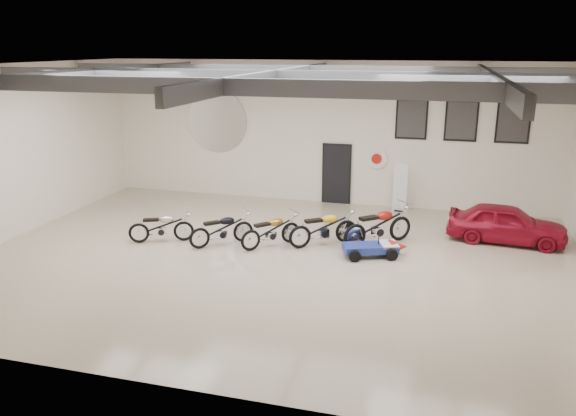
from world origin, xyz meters
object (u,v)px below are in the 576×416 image
(vintage_car, at_px, (507,223))
(motorcycle_yellow, at_px, (323,227))
(banner_stand, at_px, (400,186))
(motorcycle_silver, at_px, (161,226))
(motorcycle_black, at_px, (222,229))
(motorcycle_red, at_px, (378,225))
(go_kart, at_px, (376,245))
(motorcycle_gold, at_px, (271,230))

(vintage_car, bearing_deg, motorcycle_yellow, 113.81)
(banner_stand, height_order, motorcycle_yellow, banner_stand)
(motorcycle_silver, height_order, motorcycle_yellow, motorcycle_yellow)
(vintage_car, bearing_deg, motorcycle_black, 112.63)
(motorcycle_red, relative_size, vintage_car, 0.68)
(motorcycle_black, distance_m, go_kart, 4.35)
(banner_stand, distance_m, motorcycle_gold, 5.58)
(motorcycle_black, bearing_deg, motorcycle_yellow, -27.13)
(motorcycle_black, xyz_separation_m, motorcycle_gold, (1.39, 0.25, -0.00))
(motorcycle_silver, relative_size, motorcycle_red, 0.81)
(banner_stand, bearing_deg, motorcycle_red, -86.95)
(motorcycle_silver, relative_size, go_kart, 1.02)
(banner_stand, xyz_separation_m, motorcycle_gold, (-3.22, -4.54, -0.39))
(motorcycle_silver, distance_m, motorcycle_black, 1.80)
(motorcycle_silver, distance_m, go_kart, 6.14)
(motorcycle_red, relative_size, go_kart, 1.26)
(banner_stand, distance_m, vintage_car, 4.01)
(banner_stand, height_order, motorcycle_silver, banner_stand)
(banner_stand, relative_size, motorcycle_red, 0.78)
(motorcycle_gold, xyz_separation_m, vintage_car, (6.43, 2.17, 0.08))
(banner_stand, height_order, motorcycle_red, banner_stand)
(go_kart, bearing_deg, vintage_car, 10.40)
(motorcycle_silver, xyz_separation_m, motorcycle_gold, (3.17, 0.45, 0.01))
(motorcycle_gold, relative_size, vintage_car, 0.57)
(motorcycle_black, height_order, vintage_car, vintage_car)
(motorcycle_gold, bearing_deg, motorcycle_silver, 141.13)
(motorcycle_gold, relative_size, go_kart, 1.04)
(banner_stand, bearing_deg, go_kart, -85.06)
(go_kart, bearing_deg, motorcycle_silver, 162.89)
(motorcycle_yellow, height_order, go_kart, motorcycle_yellow)
(motorcycle_silver, xyz_separation_m, vintage_car, (9.61, 2.62, 0.09))
(motorcycle_red, distance_m, vintage_car, 3.74)
(motorcycle_silver, bearing_deg, motorcycle_black, -16.83)
(banner_stand, height_order, motorcycle_black, banner_stand)
(motorcycle_black, relative_size, motorcycle_red, 0.84)
(banner_stand, relative_size, motorcycle_silver, 0.96)
(motorcycle_black, bearing_deg, motorcycle_silver, 144.41)
(vintage_car, bearing_deg, go_kart, 127.27)
(motorcycle_yellow, bearing_deg, go_kart, -53.58)
(banner_stand, bearing_deg, motorcycle_black, -125.58)
(motorcycle_yellow, relative_size, vintage_car, 0.62)
(motorcycle_gold, height_order, motorcycle_red, motorcycle_red)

